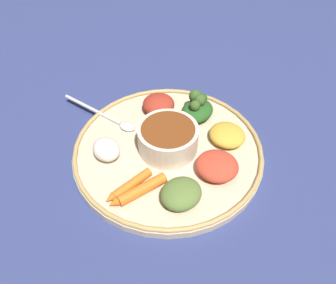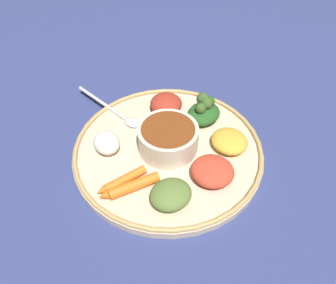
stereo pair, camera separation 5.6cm
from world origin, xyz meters
name	(u,v)px [view 1 (the left image)]	position (x,y,z in m)	size (l,w,h in m)	color
ground_plane	(168,153)	(0.00, 0.00, 0.00)	(2.40, 2.40, 0.00)	navy
platter	(168,150)	(0.00, 0.00, 0.01)	(0.34, 0.34, 0.01)	#C6B293
platter_rim	(168,147)	(0.00, 0.00, 0.02)	(0.34, 0.34, 0.01)	tan
center_bowl	(168,138)	(0.00, 0.00, 0.04)	(0.11, 0.11, 0.05)	beige
spoon	(110,117)	(0.00, -0.14, 0.02)	(0.02, 0.18, 0.01)	silver
greens_pile	(198,108)	(-0.10, 0.00, 0.03)	(0.07, 0.06, 0.05)	#23511E
carrot_near_spoon	(129,185)	(0.11, 0.00, 0.02)	(0.09, 0.03, 0.01)	orange
carrot_outer	(139,191)	(0.11, 0.02, 0.02)	(0.10, 0.05, 0.02)	orange
mound_berbere_red	(217,166)	(0.00, 0.10, 0.03)	(0.07, 0.07, 0.03)	#B73D28
mound_rice_white	(106,149)	(0.08, -0.08, 0.03)	(0.05, 0.04, 0.03)	silver
mound_lentil_yellow	(227,135)	(-0.08, 0.08, 0.03)	(0.06, 0.07, 0.03)	gold
mound_collards	(181,194)	(0.08, 0.08, 0.03)	(0.07, 0.06, 0.03)	#567033
mound_beet	(159,104)	(-0.08, -0.07, 0.03)	(0.06, 0.06, 0.03)	maroon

